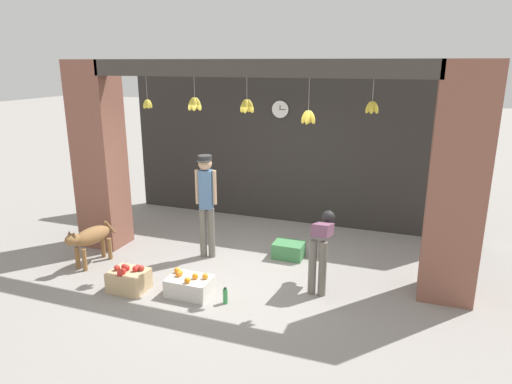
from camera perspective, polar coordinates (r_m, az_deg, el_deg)
The scene contains 13 objects.
ground_plane at distance 7.04m, azimuth -1.07°, elevation -10.19°, with size 60.00×60.00×0.00m, color gray.
shop_back_wall at distance 8.91m, azimuth 4.87°, elevation 6.01°, with size 6.86×0.12×3.14m, color #2D2B28.
shop_pillar_left at distance 8.14m, azimuth -18.97°, elevation 4.24°, with size 0.70×0.60×3.14m, color brown.
shop_pillar_right at distance 6.40m, azimuth 23.82°, elevation 0.73°, with size 0.70×0.60×3.14m, color brown.
storefront_awning at distance 6.43m, azimuth -0.88°, elevation 14.94°, with size 4.96×0.29×0.85m.
dog at distance 7.62m, azimuth -20.03°, elevation -5.42°, with size 0.38×0.96×0.67m.
shopkeeper at distance 7.32m, azimuth -6.25°, elevation -0.73°, with size 0.34×0.29×1.70m.
worker_stooping at distance 6.44m, azimuth 8.19°, elevation -6.35°, with size 0.25×0.78×1.02m.
fruit_crate_oranges at distance 6.48m, azimuth -8.31°, elevation -11.49°, with size 0.60×0.42×0.33m.
fruit_crate_apples at distance 6.76m, azimuth -15.60°, elevation -10.49°, with size 0.51×0.41×0.37m.
produce_box_green at distance 7.56m, azimuth 4.11°, elevation -7.23°, with size 0.49×0.38×0.26m, color #42844C.
water_bottle at distance 6.22m, azimuth -3.86°, elevation -12.85°, with size 0.06×0.06×0.23m.
wall_clock at distance 8.83m, azimuth 3.05°, elevation 10.28°, with size 0.34×0.03×0.34m.
Camera 1 is at (2.27, -5.89, 3.10)m, focal length 32.00 mm.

